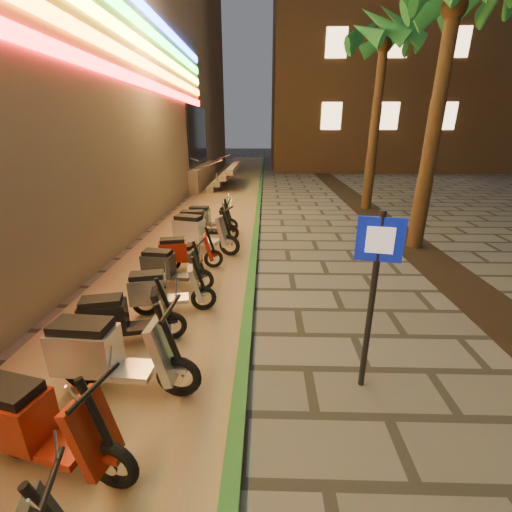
{
  "coord_description": "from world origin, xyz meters",
  "views": [
    {
      "loc": [
        -0.61,
        -2.26,
        3.12
      ],
      "look_at": [
        -0.75,
        2.91,
        1.2
      ],
      "focal_mm": 24.0,
      "sensor_mm": 36.0,
      "label": 1
    }
  ],
  "objects_px": {
    "scooter_4": "(35,424)",
    "scooter_6": "(121,318)",
    "scooter_11": "(202,224)",
    "scooter_8": "(169,267)",
    "scooter_7": "(162,291)",
    "scooter_10": "(199,232)",
    "pedestrian_sign": "(374,280)",
    "scooter_5": "(108,354)",
    "scooter_9": "(183,252)",
    "scooter_12": "(207,218)"
  },
  "relations": [
    {
      "from": "scooter_4",
      "to": "scooter_12",
      "type": "distance_m",
      "value": 8.14
    },
    {
      "from": "scooter_7",
      "to": "scooter_10",
      "type": "bearing_deg",
      "value": 76.55
    },
    {
      "from": "scooter_7",
      "to": "scooter_11",
      "type": "height_order",
      "value": "scooter_11"
    },
    {
      "from": "scooter_5",
      "to": "scooter_9",
      "type": "xyz_separation_m",
      "value": [
        0.0,
        3.99,
        -0.11
      ]
    },
    {
      "from": "scooter_4",
      "to": "scooter_11",
      "type": "relative_size",
      "value": 0.99
    },
    {
      "from": "scooter_10",
      "to": "scooter_4",
      "type": "bearing_deg",
      "value": -77.36
    },
    {
      "from": "scooter_5",
      "to": "scooter_12",
      "type": "distance_m",
      "value": 7.11
    },
    {
      "from": "pedestrian_sign",
      "to": "scooter_4",
      "type": "distance_m",
      "value": 3.75
    },
    {
      "from": "pedestrian_sign",
      "to": "scooter_9",
      "type": "height_order",
      "value": "pedestrian_sign"
    },
    {
      "from": "scooter_11",
      "to": "scooter_12",
      "type": "bearing_deg",
      "value": 87.84
    },
    {
      "from": "scooter_5",
      "to": "scooter_11",
      "type": "distance_m",
      "value": 6.17
    },
    {
      "from": "scooter_6",
      "to": "scooter_10",
      "type": "height_order",
      "value": "scooter_10"
    },
    {
      "from": "scooter_11",
      "to": "scooter_5",
      "type": "bearing_deg",
      "value": -92.48
    },
    {
      "from": "scooter_5",
      "to": "scooter_9",
      "type": "distance_m",
      "value": 3.99
    },
    {
      "from": "scooter_4",
      "to": "scooter_6",
      "type": "xyz_separation_m",
      "value": [
        -0.0,
        2.02,
        -0.05
      ]
    },
    {
      "from": "scooter_6",
      "to": "scooter_12",
      "type": "height_order",
      "value": "scooter_12"
    },
    {
      "from": "scooter_4",
      "to": "scooter_10",
      "type": "distance_m",
      "value": 6.27
    },
    {
      "from": "scooter_6",
      "to": "scooter_4",
      "type": "bearing_deg",
      "value": -103.29
    },
    {
      "from": "pedestrian_sign",
      "to": "scooter_6",
      "type": "relative_size",
      "value": 1.51
    },
    {
      "from": "scooter_4",
      "to": "scooter_5",
      "type": "bearing_deg",
      "value": 90.19
    },
    {
      "from": "scooter_9",
      "to": "scooter_6",
      "type": "bearing_deg",
      "value": -107.98
    },
    {
      "from": "scooter_4",
      "to": "scooter_6",
      "type": "height_order",
      "value": "scooter_4"
    },
    {
      "from": "scooter_12",
      "to": "scooter_8",
      "type": "bearing_deg",
      "value": -90.01
    },
    {
      "from": "scooter_10",
      "to": "scooter_12",
      "type": "distance_m",
      "value": 1.88
    },
    {
      "from": "scooter_8",
      "to": "scooter_11",
      "type": "distance_m",
      "value": 3.15
    },
    {
      "from": "pedestrian_sign",
      "to": "scooter_5",
      "type": "xyz_separation_m",
      "value": [
        -3.16,
        -0.2,
        -0.94
      ]
    },
    {
      "from": "scooter_8",
      "to": "scooter_12",
      "type": "xyz_separation_m",
      "value": [
        0.12,
        4.08,
        0.02
      ]
    },
    {
      "from": "scooter_4",
      "to": "scooter_11",
      "type": "xyz_separation_m",
      "value": [
        0.29,
        7.21,
        0.0
      ]
    },
    {
      "from": "scooter_7",
      "to": "scooter_9",
      "type": "relative_size",
      "value": 1.03
    },
    {
      "from": "scooter_8",
      "to": "scooter_12",
      "type": "height_order",
      "value": "scooter_12"
    },
    {
      "from": "pedestrian_sign",
      "to": "scooter_6",
      "type": "xyz_separation_m",
      "value": [
        -3.42,
        0.79,
        -1.03
      ]
    },
    {
      "from": "scooter_5",
      "to": "scooter_10",
      "type": "relative_size",
      "value": 1.0
    },
    {
      "from": "scooter_9",
      "to": "scooter_11",
      "type": "relative_size",
      "value": 0.86
    },
    {
      "from": "scooter_9",
      "to": "scooter_12",
      "type": "relative_size",
      "value": 0.94
    },
    {
      "from": "pedestrian_sign",
      "to": "scooter_9",
      "type": "bearing_deg",
      "value": 142.34
    },
    {
      "from": "scooter_9",
      "to": "scooter_4",
      "type": "bearing_deg",
      "value": -105.99
    },
    {
      "from": "scooter_8",
      "to": "scooter_12",
      "type": "bearing_deg",
      "value": 95.99
    },
    {
      "from": "pedestrian_sign",
      "to": "scooter_4",
      "type": "relative_size",
      "value": 1.36
    },
    {
      "from": "scooter_6",
      "to": "scooter_9",
      "type": "xyz_separation_m",
      "value": [
        0.25,
        3.0,
        -0.02
      ]
    },
    {
      "from": "scooter_12",
      "to": "scooter_5",
      "type": "bearing_deg",
      "value": -88.72
    },
    {
      "from": "scooter_11",
      "to": "scooter_8",
      "type": "bearing_deg",
      "value": -94.18
    },
    {
      "from": "scooter_8",
      "to": "scooter_10",
      "type": "xyz_separation_m",
      "value": [
        0.21,
        2.2,
        0.1
      ]
    },
    {
      "from": "pedestrian_sign",
      "to": "scooter_12",
      "type": "bearing_deg",
      "value": 126.74
    },
    {
      "from": "scooter_7",
      "to": "scooter_4",
      "type": "bearing_deg",
      "value": -109.23
    },
    {
      "from": "scooter_5",
      "to": "scooter_7",
      "type": "xyz_separation_m",
      "value": [
        0.1,
        1.94,
        -0.1
      ]
    },
    {
      "from": "scooter_8",
      "to": "scooter_11",
      "type": "relative_size",
      "value": 0.88
    },
    {
      "from": "pedestrian_sign",
      "to": "scooter_5",
      "type": "bearing_deg",
      "value": -163.93
    },
    {
      "from": "scooter_11",
      "to": "pedestrian_sign",
      "type": "bearing_deg",
      "value": -64.5
    },
    {
      "from": "scooter_8",
      "to": "scooter_5",
      "type": "bearing_deg",
      "value": -80.99
    },
    {
      "from": "scooter_7",
      "to": "scooter_8",
      "type": "relative_size",
      "value": 1.0
    }
  ]
}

